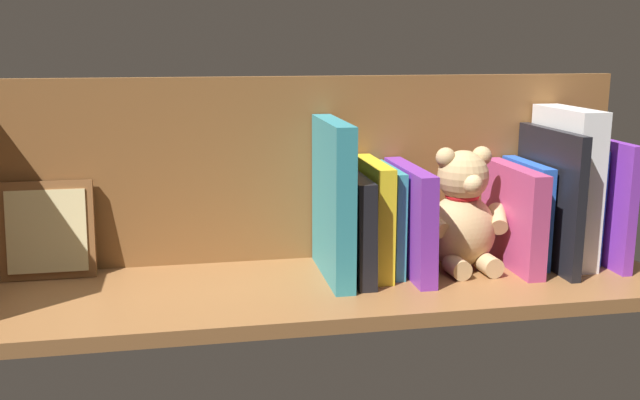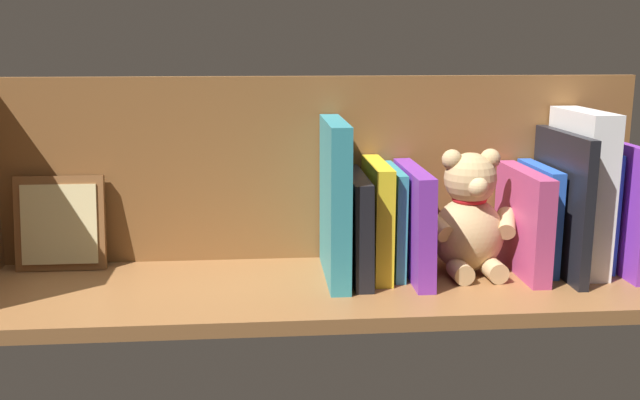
# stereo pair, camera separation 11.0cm
# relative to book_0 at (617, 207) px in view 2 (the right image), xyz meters

# --- Properties ---
(ground_plane) EXTENTS (1.11, 0.32, 0.02)m
(ground_plane) POSITION_rel_book_0_xyz_m (0.49, 0.03, -0.12)
(ground_plane) COLOR brown
(shelf_back_panel) EXTENTS (1.11, 0.02, 0.31)m
(shelf_back_panel) POSITION_rel_book_0_xyz_m (0.49, -0.11, 0.05)
(shelf_back_panel) COLOR brown
(shelf_back_panel) RESTS_ON ground_plane
(book_0) EXTENTS (0.02, 0.19, 0.21)m
(book_0) POSITION_rel_book_0_xyz_m (0.00, 0.00, 0.00)
(book_0) COLOR purple
(book_0) RESTS_ON ground_plane
(book_1) EXTENTS (0.02, 0.14, 0.20)m
(book_1) POSITION_rel_book_0_xyz_m (0.02, -0.03, -0.01)
(book_1) COLOR blue
(book_1) RESTS_ON ground_plane
(dictionary_thick_white) EXTENTS (0.05, 0.17, 0.26)m
(dictionary_thick_white) POSITION_rel_book_0_xyz_m (0.06, -0.01, 0.03)
(dictionary_thick_white) COLOR white
(dictionary_thick_white) RESTS_ON ground_plane
(book_2) EXTENTS (0.02, 0.21, 0.23)m
(book_2) POSITION_rel_book_0_xyz_m (0.10, 0.01, 0.01)
(book_2) COLOR black
(book_2) RESTS_ON ground_plane
(book_3) EXTENTS (0.02, 0.15, 0.17)m
(book_3) POSITION_rel_book_0_xyz_m (0.12, -0.02, -0.02)
(book_3) COLOR blue
(book_3) RESTS_ON ground_plane
(book_4) EXTENTS (0.03, 0.19, 0.17)m
(book_4) POSITION_rel_book_0_xyz_m (0.16, 0.00, -0.02)
(book_4) COLOR #B23F72
(book_4) RESTS_ON ground_plane
(teddy_bear) EXTENTS (0.16, 0.13, 0.20)m
(teddy_bear) POSITION_rel_book_0_xyz_m (0.25, -0.00, -0.02)
(teddy_bear) COLOR tan
(teddy_bear) RESTS_ON ground_plane
(book_5) EXTENTS (0.03, 0.20, 0.17)m
(book_5) POSITION_rel_book_0_xyz_m (0.34, 0.00, -0.02)
(book_5) COLOR purple
(book_5) RESTS_ON ground_plane
(book_6) EXTENTS (0.02, 0.15, 0.17)m
(book_6) POSITION_rel_book_0_xyz_m (0.37, -0.02, -0.02)
(book_6) COLOR teal
(book_6) RESTS_ON ground_plane
(book_7) EXTENTS (0.03, 0.17, 0.18)m
(book_7) POSITION_rel_book_0_xyz_m (0.39, -0.01, -0.01)
(book_7) COLOR yellow
(book_7) RESTS_ON ground_plane
(book_8) EXTENTS (0.03, 0.19, 0.17)m
(book_8) POSITION_rel_book_0_xyz_m (0.43, -0.00, -0.02)
(book_8) COLOR black
(book_8) RESTS_ON ground_plane
(book_9) EXTENTS (0.03, 0.20, 0.25)m
(book_9) POSITION_rel_book_0_xyz_m (0.46, 0.00, 0.02)
(book_9) COLOR teal
(book_9) RESTS_ON ground_plane
(picture_frame_leaning) EXTENTS (0.14, 0.04, 0.16)m
(picture_frame_leaning) POSITION_rel_book_0_xyz_m (0.91, -0.07, -0.03)
(picture_frame_leaning) COLOR brown
(picture_frame_leaning) RESTS_ON ground_plane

